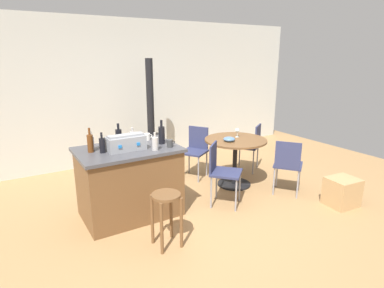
% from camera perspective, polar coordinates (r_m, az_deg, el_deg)
% --- Properties ---
extents(ground_plane, '(8.80, 8.80, 0.00)m').
position_cam_1_polar(ground_plane, '(4.36, 2.11, -12.30)').
color(ground_plane, '#A37A4C').
extents(back_wall, '(8.00, 0.10, 2.70)m').
position_cam_1_polar(back_wall, '(6.37, -11.73, 9.08)').
color(back_wall, beige).
rests_on(back_wall, ground_plane).
extents(kitchen_island, '(1.25, 0.85, 0.91)m').
position_cam_1_polar(kitchen_island, '(4.24, -11.09, -6.62)').
color(kitchen_island, brown).
rests_on(kitchen_island, ground_plane).
extents(wooden_stool, '(0.31, 0.31, 0.62)m').
position_cam_1_polar(wooden_stool, '(3.52, -4.60, -11.39)').
color(wooden_stool, brown).
rests_on(wooden_stool, ground_plane).
extents(dining_table, '(0.97, 0.97, 0.77)m').
position_cam_1_polar(dining_table, '(5.10, 7.71, -1.11)').
color(dining_table, black).
rests_on(dining_table, ground_plane).
extents(folding_chair_near, '(0.56, 0.56, 0.85)m').
position_cam_1_polar(folding_chair_near, '(4.94, 16.72, -3.26)').
color(folding_chair_near, navy).
rests_on(folding_chair_near, ground_plane).
extents(folding_chair_far, '(0.56, 0.56, 0.85)m').
position_cam_1_polar(folding_chair_far, '(5.81, 10.43, 0.02)').
color(folding_chair_far, navy).
rests_on(folding_chair_far, ground_plane).
extents(folding_chair_left, '(0.55, 0.55, 0.86)m').
position_cam_1_polar(folding_chair_left, '(5.45, 0.61, -0.75)').
color(folding_chair_left, navy).
rests_on(folding_chair_left, ground_plane).
extents(folding_chair_right, '(0.56, 0.56, 0.88)m').
position_cam_1_polar(folding_chair_right, '(4.43, 5.25, -4.46)').
color(folding_chair_right, navy).
rests_on(folding_chair_right, ground_plane).
extents(wood_stove, '(0.44, 0.45, 1.99)m').
position_cam_1_polar(wood_stove, '(5.98, -7.21, 0.35)').
color(wood_stove, black).
rests_on(wood_stove, ground_plane).
extents(toolbox, '(0.46, 0.22, 0.20)m').
position_cam_1_polar(toolbox, '(3.98, -11.66, 0.22)').
color(toolbox, gray).
rests_on(toolbox, kitchen_island).
extents(bottle_0, '(0.07, 0.07, 0.30)m').
position_cam_1_polar(bottle_0, '(4.01, -17.69, 0.20)').
color(bottle_0, '#603314').
rests_on(bottle_0, kitchen_island).
extents(bottle_1, '(0.07, 0.07, 0.23)m').
position_cam_1_polar(bottle_1, '(4.11, -17.51, 0.23)').
color(bottle_1, '#B7B2AD').
rests_on(bottle_1, kitchen_island).
extents(bottle_2, '(0.07, 0.07, 0.25)m').
position_cam_1_polar(bottle_2, '(3.95, -15.73, -0.16)').
color(bottle_2, black).
rests_on(bottle_2, kitchen_island).
extents(bottle_3, '(0.08, 0.08, 0.28)m').
position_cam_1_polar(bottle_3, '(4.25, -12.93, 1.32)').
color(bottle_3, black).
rests_on(bottle_3, kitchen_island).
extents(bottle_4, '(0.08, 0.08, 0.21)m').
position_cam_1_polar(bottle_4, '(4.31, -10.53, 1.25)').
color(bottle_4, '#B7B2AD').
rests_on(bottle_4, kitchen_island).
extents(bottle_5, '(0.08, 0.08, 0.32)m').
position_cam_1_polar(bottle_5, '(4.20, -5.44, 1.67)').
color(bottle_5, black).
rests_on(bottle_5, kitchen_island).
extents(bottle_6, '(0.08, 0.08, 0.22)m').
position_cam_1_polar(bottle_6, '(3.94, -6.61, 0.13)').
color(bottle_6, '#B7B2AD').
rests_on(bottle_6, kitchen_island).
extents(cup_0, '(0.12, 0.08, 0.09)m').
position_cam_1_polar(cup_0, '(4.43, -8.00, 1.29)').
color(cup_0, white).
rests_on(cup_0, kitchen_island).
extents(cup_1, '(0.11, 0.08, 0.10)m').
position_cam_1_polar(cup_1, '(4.06, -3.96, 0.12)').
color(cup_1, '#383838').
rests_on(cup_1, kitchen_island).
extents(cup_2, '(0.12, 0.08, 0.10)m').
position_cam_1_polar(cup_2, '(4.23, -15.15, 0.29)').
color(cup_2, '#383838').
rests_on(cup_2, kitchen_island).
extents(wine_glass, '(0.07, 0.07, 0.14)m').
position_cam_1_polar(wine_glass, '(5.17, 8.07, 2.39)').
color(wine_glass, silver).
rests_on(wine_glass, dining_table).
extents(serving_bowl, '(0.18, 0.18, 0.07)m').
position_cam_1_polar(serving_bowl, '(4.91, 6.64, 0.87)').
color(serving_bowl, '#4C7099').
rests_on(serving_bowl, dining_table).
extents(cardboard_box, '(0.43, 0.40, 0.39)m').
position_cam_1_polar(cardboard_box, '(4.97, 25.16, -7.73)').
color(cardboard_box, tan).
rests_on(cardboard_box, ground_plane).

